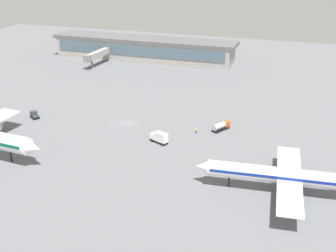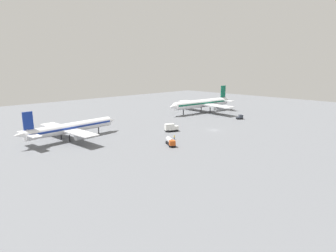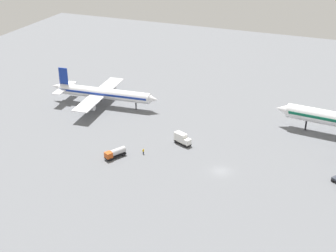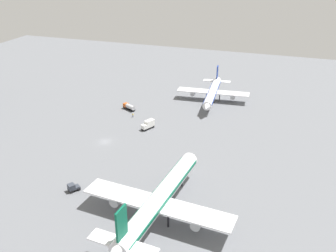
{
  "view_description": "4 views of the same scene",
  "coord_description": "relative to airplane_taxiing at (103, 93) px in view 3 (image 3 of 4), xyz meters",
  "views": [
    {
      "loc": [
        -53.96,
        119.01,
        53.3
      ],
      "look_at": [
        -17.17,
        9.27,
        4.91
      ],
      "focal_mm": 47.39,
      "sensor_mm": 36.0,
      "label": 1
    },
    {
      "loc": [
        -93.85,
        -68.82,
        26.49
      ],
      "look_at": [
        -20.44,
        7.01,
        3.74
      ],
      "focal_mm": 29.42,
      "sensor_mm": 36.0,
      "label": 2
    },
    {
      "loc": [
        28.33,
        -108.57,
        67.79
      ],
      "look_at": [
        -20.17,
        12.11,
        4.34
      ],
      "focal_mm": 51.68,
      "sensor_mm": 36.0,
      "label": 3
    },
    {
      "loc": [
        105.95,
        59.88,
        62.33
      ],
      "look_at": [
        -8.56,
        20.9,
        5.52
      ],
      "focal_mm": 40.49,
      "sensor_mm": 36.0,
      "label": 4
    }
  ],
  "objects": [
    {
      "name": "airplane_taxiing",
      "position": [
        0.0,
        0.0,
        0.0
      ],
      "size": [
        40.18,
        32.33,
        12.22
      ],
      "rotation": [
        0.0,
        0.0,
        0.09
      ],
      "color": "white",
      "rests_on": "ground"
    },
    {
      "name": "catering_truck",
      "position": [
        35.76,
        -16.79,
        -2.75
      ],
      "size": [
        5.88,
        4.06,
        3.3
      ],
      "rotation": [
        0.0,
        0.0,
        5.85
      ],
      "color": "black",
      "rests_on": "ground"
    },
    {
      "name": "ground",
      "position": [
        50.86,
        -27.53,
        -4.44
      ],
      "size": [
        288.0,
        288.0,
        0.0
      ],
      "primitive_type": "plane",
      "color": "slate"
    },
    {
      "name": "ground_crew_worker",
      "position": [
        27.62,
        -26.75,
        -3.59
      ],
      "size": [
        0.51,
        0.52,
        1.67
      ],
      "rotation": [
        0.0,
        0.0,
        5.79
      ],
      "color": "#1E2338",
      "rests_on": "ground"
    },
    {
      "name": "fuel_truck",
      "position": [
        21.08,
        -31.35,
        -3.06
      ],
      "size": [
        4.71,
        6.43,
        2.5
      ],
      "rotation": [
        0.0,
        0.0,
        4.21
      ],
      "color": "black",
      "rests_on": "ground"
    }
  ]
}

